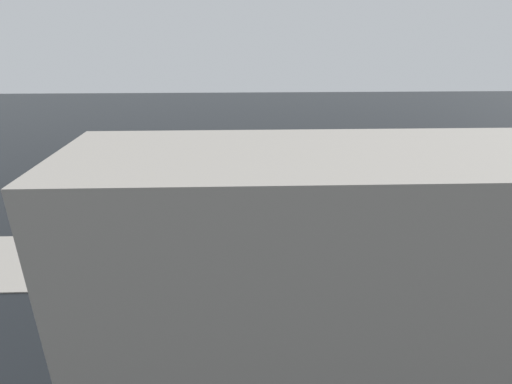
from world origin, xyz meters
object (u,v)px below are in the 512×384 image
Objects in this scene: pedestrian at (158,228)px; sign_post at (165,218)px; parked_sedan at (512,192)px; moving_hatchback at (310,173)px; fire_hydrant at (195,232)px.

sign_post is (-0.49, 1.09, 0.90)m from pedestrian.
sign_post reaches higher than parked_sedan.
moving_hatchback is at bearing -143.68° from pedestrian.
sign_post is at bearing 13.51° from parked_sedan.
pedestrian is (1.14, 0.23, 0.28)m from fire_hydrant.
moving_hatchback is 5.16× the size of fire_hydrant.
fire_hydrant is at bearing -168.44° from pedestrian.
parked_sedan is at bearing 162.79° from moving_hatchback.
sign_post is at bearing 63.73° from fire_hydrant.
fire_hydrant is 1.20m from pedestrian.
sign_post is at bearing 114.17° from pedestrian.
pedestrian is 0.51× the size of sign_post.
moving_hatchback is at bearing -138.98° from fire_hydrant.
parked_sedan is at bearing -171.65° from pedestrian.
parked_sedan reaches higher than fire_hydrant.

